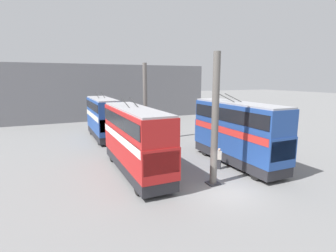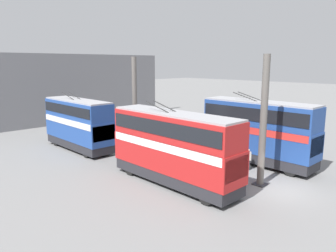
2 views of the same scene
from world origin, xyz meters
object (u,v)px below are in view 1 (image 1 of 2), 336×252
at_px(oil_drum, 154,153).
at_px(person_by_left_row, 219,158).
at_px(bus_left_far, 237,129).
at_px(person_by_right_row, 168,164).
at_px(bus_right_mid, 135,136).
at_px(person_aisle_midway, 157,138).
at_px(bus_right_far, 103,116).

bearing_deg(oil_drum, person_by_left_row, -142.15).
bearing_deg(oil_drum, bus_left_far, -126.76).
height_order(person_by_left_row, oil_drum, person_by_left_row).
bearing_deg(person_by_right_row, bus_left_far, 76.85).
height_order(bus_right_mid, person_aisle_midway, bus_right_mid).
distance_m(bus_right_mid, person_by_right_row, 3.28).
bearing_deg(person_by_left_row, bus_right_far, -111.82).
bearing_deg(person_by_right_row, person_by_left_row, 72.11).
bearing_deg(oil_drum, bus_right_far, 14.49).
height_order(bus_right_mid, person_by_right_row, bus_right_mid).
height_order(person_by_left_row, person_by_right_row, person_by_right_row).
distance_m(bus_right_far, person_by_left_row, 16.54).
xyz_separation_m(bus_left_far, bus_right_mid, (1.48, 8.51, -0.12)).
height_order(person_aisle_midway, person_by_right_row, person_by_right_row).
xyz_separation_m(bus_left_far, person_by_right_row, (-0.27, 6.53, -2.08)).
xyz_separation_m(person_by_right_row, oil_drum, (4.63, -0.69, -0.49)).
relative_size(person_aisle_midway, person_by_left_row, 1.02).
bearing_deg(bus_right_far, person_by_right_row, -172.47).
bearing_deg(person_by_left_row, person_aisle_midway, -122.74).
bearing_deg(bus_left_far, person_by_right_row, 92.34).
xyz_separation_m(bus_left_far, person_by_left_row, (-0.45, 2.10, -2.11)).
distance_m(person_by_left_row, person_by_right_row, 4.44).
bearing_deg(oil_drum, bus_right_mid, 137.22).
distance_m(person_aisle_midway, person_by_left_row, 9.02).
distance_m(bus_left_far, person_by_right_row, 6.86).
bearing_deg(bus_right_mid, bus_right_far, 0.00).
bearing_deg(person_by_right_row, person_aisle_midway, 148.05).
relative_size(bus_left_far, bus_right_mid, 0.94).
distance_m(bus_right_far, person_aisle_midway, 7.98).
bearing_deg(bus_left_far, oil_drum, 53.24).
bearing_deg(bus_right_mid, person_by_right_row, -131.52).
bearing_deg(person_aisle_midway, bus_right_far, 116.82).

